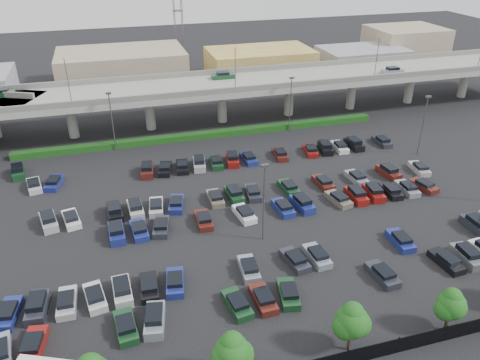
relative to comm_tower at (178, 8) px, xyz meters
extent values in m
plane|color=black|center=(-4.00, -74.00, -15.61)|extent=(280.00, 280.00, 0.00)
cube|color=gray|center=(-4.00, -42.00, -8.36)|extent=(150.00, 13.00, 1.10)
cube|color=#61615C|center=(-4.00, -48.25, -7.31)|extent=(150.00, 0.50, 1.00)
cube|color=#61615C|center=(-4.00, -35.75, -7.31)|extent=(150.00, 0.50, 1.00)
cylinder|color=gray|center=(-27.00, -42.00, -12.26)|extent=(1.80, 1.80, 6.70)
cube|color=#61615C|center=(-27.00, -42.00, -9.11)|extent=(2.60, 9.75, 0.50)
cylinder|color=gray|center=(-13.00, -42.00, -12.26)|extent=(1.80, 1.80, 6.70)
cube|color=#61615C|center=(-13.00, -42.00, -9.11)|extent=(2.60, 9.75, 0.50)
cylinder|color=gray|center=(1.00, -42.00, -12.26)|extent=(1.80, 1.80, 6.70)
cube|color=#61615C|center=(1.00, -42.00, -9.11)|extent=(2.60, 9.75, 0.50)
cylinder|color=gray|center=(15.00, -42.00, -12.26)|extent=(1.80, 1.80, 6.70)
cube|color=#61615C|center=(15.00, -42.00, -9.11)|extent=(2.60, 9.75, 0.50)
cylinder|color=gray|center=(29.00, -42.00, -12.26)|extent=(1.80, 1.80, 6.70)
cube|color=#61615C|center=(29.00, -42.00, -9.11)|extent=(2.60, 9.75, 0.50)
cylinder|color=gray|center=(43.00, -42.00, -12.26)|extent=(1.80, 1.80, 6.70)
cube|color=#61615C|center=(43.00, -42.00, -9.11)|extent=(2.60, 9.75, 0.50)
cylinder|color=gray|center=(57.00, -42.00, -12.26)|extent=(1.80, 1.80, 6.70)
cube|color=#61615C|center=(57.00, -42.00, -9.11)|extent=(2.60, 9.75, 0.50)
cube|color=#163F1F|center=(-38.00, -39.00, -7.40)|extent=(4.40, 1.82, 0.82)
cube|color=black|center=(-38.00, -39.00, -6.77)|extent=(2.30, 1.60, 0.50)
cube|color=#163F1F|center=(2.00, -39.00, -7.40)|extent=(4.40, 1.82, 0.82)
cube|color=black|center=(2.00, -39.00, -6.77)|extent=(2.30, 1.60, 0.50)
cube|color=gray|center=(36.00, -45.00, -7.40)|extent=(4.40, 1.82, 0.82)
cube|color=black|center=(36.00, -45.00, -6.77)|extent=(2.30, 1.60, 0.50)
cylinder|color=#4B4C50|center=(-26.00, -48.10, -3.81)|extent=(0.14, 0.14, 8.00)
cylinder|color=#4B4C50|center=(2.00, -48.10, -3.81)|extent=(0.14, 0.14, 8.00)
cylinder|color=#4B4C50|center=(30.00, -48.10, -3.81)|extent=(0.14, 0.14, 8.00)
cube|color=#164012|center=(-4.00, -49.00, -15.06)|extent=(66.00, 1.60, 1.10)
cylinder|color=black|center=(-3.00, -102.00, -14.61)|extent=(0.10, 0.10, 2.00)
cylinder|color=black|center=(2.00, -102.00, -14.61)|extent=(0.10, 0.10, 2.00)
cylinder|color=black|center=(7.00, -102.00, -14.61)|extent=(0.10, 0.10, 2.00)
sphere|color=#134713|center=(-13.00, -100.67, -12.24)|extent=(3.04, 3.04, 3.04)
sphere|color=#134713|center=(-12.29, -100.57, -12.79)|extent=(2.39, 2.39, 2.39)
sphere|color=#134713|center=(-13.60, -100.75, -12.57)|extent=(2.39, 2.39, 2.39)
sphere|color=#134713|center=(-12.96, -100.55, -11.37)|extent=(2.06, 2.06, 2.06)
cylinder|color=#332316|center=(-2.00, -100.39, -14.63)|extent=(0.26, 0.26, 1.97)
sphere|color=#134713|center=(-2.00, -100.39, -12.22)|extent=(3.07, 3.07, 3.07)
sphere|color=#134713|center=(-1.29, -100.29, -12.76)|extent=(2.41, 2.41, 2.41)
sphere|color=#134713|center=(-2.60, -100.47, -12.55)|extent=(2.41, 2.41, 2.41)
sphere|color=#134713|center=(-1.96, -100.27, -11.34)|extent=(2.08, 2.08, 2.08)
cylinder|color=#332316|center=(8.00, -100.82, -14.71)|extent=(0.26, 0.26, 1.80)
sphere|color=#134713|center=(8.00, -100.82, -12.52)|extent=(2.79, 2.79, 2.79)
sphere|color=#134713|center=(8.65, -100.72, -13.02)|extent=(2.19, 2.19, 2.19)
sphere|color=#134713|center=(7.45, -100.90, -12.82)|extent=(2.19, 2.19, 2.19)
sphere|color=#134713|center=(8.04, -100.70, -11.72)|extent=(1.89, 1.89, 1.89)
cube|color=gray|center=(-32.25, -92.50, -15.20)|extent=(2.50, 4.63, 0.82)
cube|color=maroon|center=(-29.50, -92.50, -15.20)|extent=(2.50, 4.63, 0.82)
cube|color=black|center=(-29.50, -92.70, -14.57)|extent=(1.95, 2.53, 0.50)
cube|color=#163F1F|center=(-21.25, -92.50, -15.20)|extent=(2.24, 4.56, 0.82)
cube|color=black|center=(-21.25, -92.70, -14.57)|extent=(1.82, 2.45, 0.50)
cube|color=gray|center=(-18.50, -92.50, -15.09)|extent=(2.59, 4.66, 1.05)
cube|color=black|center=(-18.50, -92.50, -14.27)|extent=(2.05, 2.85, 0.65)
cube|color=#163F1F|center=(-10.25, -92.50, -15.20)|extent=(2.42, 4.61, 0.82)
cube|color=black|center=(-10.25, -92.70, -14.57)|extent=(1.91, 2.50, 0.50)
cube|color=#521B15|center=(-7.50, -92.50, -15.20)|extent=(1.97, 4.46, 0.82)
cube|color=black|center=(-7.50, -92.70, -14.57)|extent=(1.68, 2.35, 0.50)
cube|color=#163F1F|center=(-4.75, -92.50, -15.20)|extent=(2.60, 4.66, 0.82)
cube|color=black|center=(-4.75, -92.70, -14.57)|extent=(2.00, 2.56, 0.50)
cube|color=#272932|center=(6.25, -92.50, -15.20)|extent=(2.19, 4.54, 0.82)
cube|color=black|center=(6.25, -92.70, -14.57)|extent=(1.79, 2.43, 0.50)
cube|color=black|center=(14.50, -92.50, -15.20)|extent=(2.21, 4.55, 0.82)
cube|color=black|center=(14.50, -92.70, -14.57)|extent=(1.80, 2.44, 0.50)
cube|color=slate|center=(17.25, -92.50, -15.09)|extent=(2.01, 4.47, 1.05)
cube|color=black|center=(17.25, -92.50, -14.27)|extent=(1.71, 2.67, 0.65)
cube|color=navy|center=(-32.25, -87.50, -15.20)|extent=(2.51, 4.64, 0.82)
cube|color=black|center=(-32.25, -87.70, -14.57)|extent=(1.96, 2.53, 0.50)
cube|color=#272932|center=(-29.50, -87.50, -15.09)|extent=(2.22, 4.55, 1.05)
cube|color=black|center=(-29.50, -87.50, -14.27)|extent=(1.83, 2.74, 0.65)
cube|color=#ABAAAF|center=(-26.75, -87.50, -15.20)|extent=(1.94, 4.45, 0.82)
cube|color=black|center=(-26.75, -87.70, -14.57)|extent=(1.66, 2.34, 0.50)
cube|color=silver|center=(-24.00, -87.50, -15.20)|extent=(2.54, 4.65, 0.82)
cube|color=black|center=(-24.00, -87.70, -14.57)|extent=(1.97, 2.54, 0.50)
cube|color=silver|center=(-21.25, -87.50, -15.09)|extent=(2.04, 4.48, 1.05)
cube|color=black|center=(-21.25, -87.50, -14.27)|extent=(1.73, 2.68, 0.65)
cube|color=black|center=(-18.50, -87.50, -15.20)|extent=(2.02, 4.48, 0.82)
cube|color=black|center=(-18.50, -87.70, -14.57)|extent=(1.70, 2.37, 0.50)
cube|color=navy|center=(-15.75, -87.50, -15.20)|extent=(2.49, 4.63, 0.82)
cube|color=black|center=(-15.75, -87.70, -14.57)|extent=(1.94, 2.52, 0.50)
cube|color=gray|center=(-7.50, -87.50, -15.20)|extent=(2.11, 4.51, 0.82)
cube|color=black|center=(-7.50, -87.70, -14.57)|extent=(1.75, 2.40, 0.50)
cube|color=#272932|center=(-2.00, -87.50, -15.20)|extent=(2.48, 4.63, 0.82)
cube|color=black|center=(-2.00, -87.70, -14.57)|extent=(1.94, 2.52, 0.50)
cube|color=gray|center=(0.75, -87.50, -15.20)|extent=(2.05, 4.49, 0.82)
cube|color=black|center=(0.75, -87.70, -14.57)|extent=(1.72, 2.38, 0.50)
cube|color=navy|center=(11.75, -87.50, -15.20)|extent=(2.05, 4.49, 0.82)
cube|color=black|center=(11.75, -87.70, -14.57)|extent=(1.72, 2.38, 0.50)
cube|color=#272932|center=(22.75, -87.50, -15.09)|extent=(1.88, 4.42, 1.05)
cube|color=black|center=(22.75, -87.50, -14.27)|extent=(1.63, 2.62, 0.65)
cube|color=navy|center=(-21.25, -76.50, -15.09)|extent=(1.99, 4.47, 1.05)
cube|color=black|center=(-21.25, -76.50, -14.27)|extent=(1.70, 2.66, 0.65)
cube|color=navy|center=(-18.50, -76.50, -15.20)|extent=(2.20, 4.54, 0.82)
cube|color=black|center=(-18.50, -76.70, -14.57)|extent=(1.80, 2.43, 0.50)
cube|color=#272932|center=(-15.75, -76.50, -15.20)|extent=(2.69, 4.68, 0.82)
cube|color=black|center=(-15.75, -76.70, -14.57)|extent=(2.04, 2.58, 0.50)
cube|color=#521B15|center=(-10.25, -76.50, -15.20)|extent=(1.94, 4.45, 0.82)
cube|color=black|center=(-10.25, -76.70, -14.57)|extent=(1.66, 2.34, 0.50)
cube|color=white|center=(-4.75, -76.50, -15.20)|extent=(2.38, 4.60, 0.82)
cube|color=black|center=(-4.75, -76.70, -14.57)|extent=(1.89, 2.49, 0.50)
cube|color=navy|center=(0.75, -76.50, -15.20)|extent=(2.11, 4.51, 0.82)
cube|color=black|center=(0.75, -76.70, -14.57)|extent=(1.75, 2.40, 0.50)
cube|color=navy|center=(3.50, -76.50, -15.09)|extent=(2.37, 4.60, 1.05)
cube|color=black|center=(3.50, -76.50, -14.27)|extent=(1.92, 2.79, 0.65)
cube|color=#686051|center=(9.00, -76.50, -15.20)|extent=(2.56, 4.65, 0.82)
cube|color=black|center=(9.00, -76.70, -14.57)|extent=(1.98, 2.54, 0.50)
cube|color=maroon|center=(11.75, -76.50, -15.09)|extent=(1.89, 4.43, 1.05)
cube|color=black|center=(11.75, -76.50, -14.27)|extent=(1.65, 2.63, 0.65)
cube|color=maroon|center=(14.50, -76.50, -15.09)|extent=(2.29, 4.57, 1.05)
cube|color=black|center=(14.50, -76.50, -14.27)|extent=(1.87, 2.76, 0.65)
cube|color=black|center=(17.25, -76.50, -15.20)|extent=(2.01, 4.47, 0.82)
cube|color=black|center=(17.25, -76.70, -14.57)|extent=(1.70, 2.37, 0.50)
cube|color=gray|center=(20.00, -76.50, -15.20)|extent=(1.95, 4.45, 0.82)
cube|color=black|center=(20.00, -76.70, -14.57)|extent=(1.67, 2.35, 0.50)
cube|color=#521B15|center=(22.75, -76.50, -15.20)|extent=(2.65, 4.67, 0.82)
cube|color=black|center=(22.75, -76.70, -14.57)|extent=(2.02, 2.57, 0.50)
cube|color=#ABAAAF|center=(-29.50, -71.50, -15.09)|extent=(2.72, 4.69, 1.05)
cube|color=black|center=(-29.50, -71.50, -14.27)|extent=(2.12, 2.88, 0.65)
cube|color=white|center=(-26.75, -71.50, -15.20)|extent=(2.69, 4.68, 0.82)
cube|color=black|center=(-26.75, -71.70, -14.57)|extent=(2.04, 2.58, 0.50)
cube|color=black|center=(-21.25, -71.50, -15.09)|extent=(2.10, 4.51, 1.05)
cube|color=black|center=(-21.25, -71.50, -14.27)|extent=(1.77, 2.70, 0.65)
cube|color=silver|center=(-18.50, -71.50, -15.09)|extent=(2.07, 4.50, 1.05)
cube|color=black|center=(-18.50, -71.50, -14.27)|extent=(1.75, 2.69, 0.65)
cube|color=silver|center=(-15.75, -71.50, -15.20)|extent=(2.36, 4.59, 0.82)
cube|color=black|center=(-15.75, -71.70, -14.57)|extent=(1.88, 2.48, 0.50)
cube|color=navy|center=(-13.00, -71.50, -15.20)|extent=(2.81, 4.71, 0.82)
cube|color=black|center=(-13.00, -71.69, -14.57)|extent=(2.10, 2.61, 0.50)
cube|color=#686051|center=(-7.50, -71.50, -15.20)|extent=(1.85, 4.41, 0.82)
cube|color=black|center=(-7.50, -71.70, -14.57)|extent=(1.62, 2.31, 0.50)
cube|color=#163F1F|center=(-4.75, -71.50, -15.09)|extent=(2.04, 4.49, 1.05)
cube|color=black|center=(-4.75, -71.50, -14.27)|extent=(1.73, 2.68, 0.65)
cube|color=#272932|center=(-2.00, -71.50, -15.20)|extent=(2.32, 4.58, 0.82)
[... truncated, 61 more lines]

